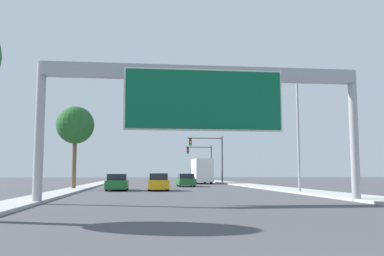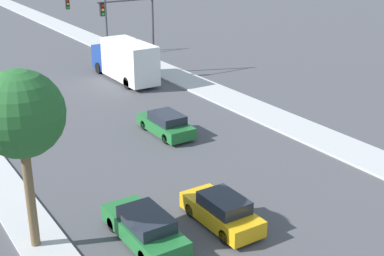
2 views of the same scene
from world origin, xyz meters
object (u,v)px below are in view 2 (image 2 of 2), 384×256
Objects in this scene: car_mid_left at (145,228)px; palm_tree_background at (20,115)px; traffic_light_mid_block at (93,13)px; car_near_center at (166,124)px; traffic_light_near_intersection at (137,23)px; truck_box_primary at (125,60)px; car_mid_center at (222,211)px.

palm_tree_background is (-4.01, 2.06, 5.14)m from car_mid_left.
traffic_light_mid_block is 0.81× the size of palm_tree_background.
car_near_center is 12.42m from car_mid_left.
palm_tree_background is at bearing -117.08° from traffic_light_mid_block.
car_mid_left is at bearing -116.84° from traffic_light_near_intersection.
truck_box_primary is at bearing 65.56° from car_mid_left.
truck_box_primary reaches higher than car_mid_left.
car_near_center is at bearing -110.55° from traffic_light_near_intersection.
traffic_light_near_intersection is at bearing 69.45° from car_near_center.
traffic_light_mid_block is at bearing 88.99° from traffic_light_near_intersection.
truck_box_primary reaches higher than car_near_center.
car_mid_left is 25.40m from truck_box_primary.
traffic_light_mid_block is 35.95m from palm_tree_background.
car_near_center is at bearing 36.69° from palm_tree_background.
car_mid_center reaches higher than car_near_center.
car_near_center is 0.60× the size of palm_tree_background.
car_mid_center is 35.98m from traffic_light_mid_block.
traffic_light_mid_block reaches higher than car_mid_center.
car_mid_center is 24.80m from truck_box_primary.
car_mid_center is at bearing -19.96° from palm_tree_background.
car_mid_left is 6.83m from palm_tree_background.
traffic_light_near_intersection reaches higher than car_mid_center.
traffic_light_near_intersection reaches higher than truck_box_primary.
palm_tree_background reaches higher than truck_box_primary.
traffic_light_mid_block is (1.84, 10.93, 2.42)m from truck_box_primary.
car_mid_center is 3.56m from car_mid_left.
traffic_light_mid_block is (12.34, 34.04, 3.50)m from car_mid_left.
palm_tree_background is at bearing 152.77° from car_mid_left.
car_mid_center is 0.62× the size of traffic_light_near_intersection.
car_near_center is at bearing -105.24° from truck_box_primary.
truck_box_primary is at bearing 73.59° from car_mid_center.
traffic_light_near_intersection reaches higher than car_mid_left.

